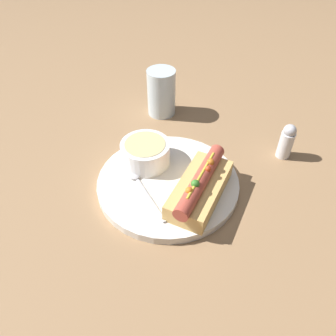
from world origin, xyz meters
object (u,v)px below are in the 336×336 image
soup_bowl (145,152)px  spoon (137,179)px  drinking_glass (161,92)px  salt_shaker (287,141)px  hot_dog (200,187)px

soup_bowl → spoon: 0.06m
soup_bowl → drinking_glass: size_ratio=0.87×
soup_bowl → salt_shaker: 0.31m
spoon → salt_shaker: bearing=-101.4°
soup_bowl → drinking_glass: (0.15, 0.16, 0.02)m
hot_dog → drinking_glass: (0.12, 0.30, 0.02)m
spoon → drinking_glass: 0.28m
spoon → salt_shaker: 0.34m
drinking_glass → spoon: bearing=-134.4°
hot_dog → spoon: hot_dog is taller
hot_dog → soup_bowl: hot_dog is taller
soup_bowl → hot_dog: bearing=-77.9°
soup_bowl → drinking_glass: drinking_glass is taller
soup_bowl → drinking_glass: 0.22m
drinking_glass → salt_shaker: drinking_glass is taller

